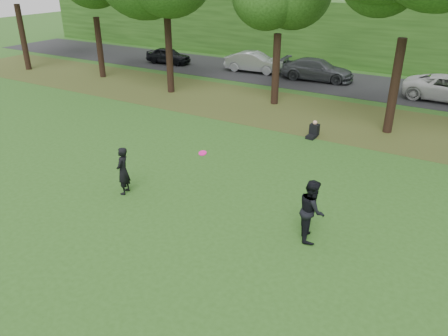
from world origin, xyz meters
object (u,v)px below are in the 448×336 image
Objects in this scene: player_right at (312,210)px; seated_person at (314,131)px; frisbee at (203,153)px; player_left at (123,171)px.

seated_person is (-2.97, 8.35, -0.68)m from player_right.
player_right is 4.00m from frisbee.
frisbee is 8.66m from seated_person.
frisbee is at bearing -91.20° from seated_person.
frisbee is at bearing 83.66° from player_left.
player_right is 7.17× the size of frisbee.
player_right is at bearing -65.63° from seated_person.
player_left is 6.55× the size of frisbee.
player_right is at bearing 1.32° from frisbee.
frisbee is 0.33× the size of seated_person.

